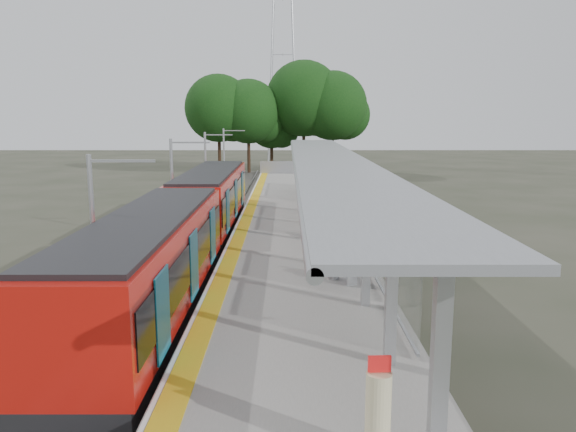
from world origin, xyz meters
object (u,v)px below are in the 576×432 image
object	(u,v)px
train	(189,223)
bench_far	(329,188)
bench_mid	(333,229)
info_pillar_near	(378,418)
litter_bin	(334,267)
bench_near	(348,266)
info_pillar_far	(310,210)

from	to	relation	value
train	bench_far	bearing A→B (deg)	66.23
bench_mid	info_pillar_near	size ratio (longest dim) A/B	0.81
train	bench_mid	size ratio (longest dim) A/B	18.51
bench_mid	litter_bin	world-z (taller)	bench_mid
bench_near	litter_bin	world-z (taller)	bench_near
bench_near	litter_bin	size ratio (longest dim) A/B	1.84
info_pillar_far	litter_bin	distance (m)	10.06
bench_near	bench_far	bearing A→B (deg)	62.72
bench_mid	info_pillar_far	bearing A→B (deg)	81.11
bench_near	bench_mid	bearing A→B (deg)	64.94
bench_near	info_pillar_near	distance (m)	10.24
train	litter_bin	world-z (taller)	train
bench_mid	litter_bin	bearing A→B (deg)	-116.22
bench_near	info_pillar_near	world-z (taller)	info_pillar_near
bench_far	train	bearing A→B (deg)	-94.98
bench_mid	info_pillar_far	distance (m)	3.97
train	bench_near	xyz separation A→B (m)	(6.24, -5.05, -0.54)
bench_far	bench_mid	bearing A→B (deg)	-74.54
info_pillar_far	litter_bin	world-z (taller)	info_pillar_far
info_pillar_near	info_pillar_far	distance (m)	20.51
bench_near	info_pillar_far	size ratio (longest dim) A/B	0.89
bench_near	bench_far	size ratio (longest dim) A/B	1.03
litter_bin	bench_far	bearing A→B (deg)	86.37
bench_far	info_pillar_far	world-z (taller)	info_pillar_far
info_pillar_far	info_pillar_near	bearing A→B (deg)	-74.61
bench_mid	bench_near	bearing A→B (deg)	-112.01
bench_far	info_pillar_far	distance (m)	11.07
train	litter_bin	xyz separation A→B (m)	(5.79, -4.81, -0.65)
bench_mid	info_pillar_far	xyz separation A→B (m)	(-0.89, 3.86, 0.19)
bench_near	bench_mid	distance (m)	6.42
info_pillar_near	bench_mid	bearing A→B (deg)	84.64
info_pillar_near	info_pillar_far	xyz separation A→B (m)	(-0.27, 20.51, -0.09)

